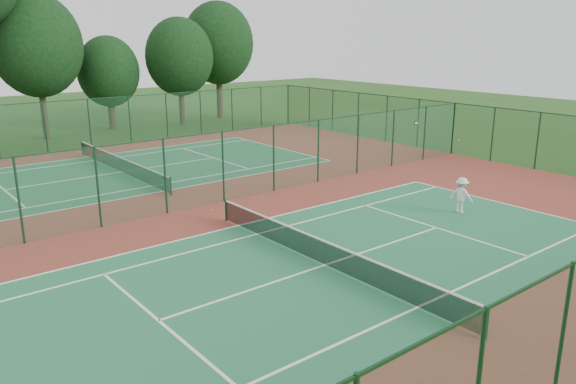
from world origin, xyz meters
The scene contains 14 objects.
ground centered at (0.00, 0.00, 0.00)m, with size 120.00×120.00×0.00m, color #234B17.
red_pad centered at (0.00, 0.00, 0.01)m, with size 40.00×36.00×0.01m, color brown.
court_near centered at (0.00, -9.00, 0.01)m, with size 23.77×10.97×0.01m, color #216A41.
court_far centered at (0.00, 9.00, 0.01)m, with size 23.77×10.97×0.01m, color #1F6239.
fence_north centered at (0.00, 18.00, 1.76)m, with size 40.00×0.09×3.50m.
fence_east centered at (20.00, 0.00, 1.76)m, with size 0.09×36.00×3.50m.
fence_divider centered at (0.00, 0.00, 1.76)m, with size 40.00×0.09×3.50m.
tennis_net_near centered at (0.00, -9.00, 0.54)m, with size 0.10×12.90×0.97m.
tennis_net_far centered at (0.00, 9.00, 0.54)m, with size 0.10×12.90×0.97m.
player_near centered at (9.02, -8.34, 0.84)m, with size 1.06×0.61×1.65m, color white.
stray_ball_a centered at (0.21, -0.98, 0.05)m, with size 0.07×0.07×0.07m, color #BDCF30.
stray_ball_b centered at (3.21, -0.87, 0.04)m, with size 0.07×0.07×0.07m, color #D9E635.
stray_ball_c centered at (2.86, -0.62, 0.04)m, with size 0.07×0.07×0.07m, color gold.
evergreen_row centered at (0.50, 24.25, 0.00)m, with size 39.00×5.00×12.00m, color black, non-canonical shape.
Camera 1 is at (-12.54, -22.56, 7.88)m, focal length 35.00 mm.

